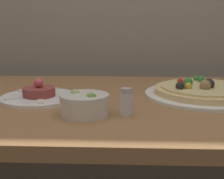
% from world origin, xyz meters
% --- Properties ---
extents(dining_table, '(1.46, 0.79, 0.78)m').
position_xyz_m(dining_table, '(0.00, 0.39, 0.68)').
color(dining_table, olive).
rests_on(dining_table, ground_plane).
extents(pizza_plate, '(0.38, 0.38, 0.06)m').
position_xyz_m(pizza_plate, '(0.28, 0.43, 0.80)').
color(pizza_plate, white).
rests_on(pizza_plate, dining_table).
extents(tartare_plate, '(0.24, 0.24, 0.07)m').
position_xyz_m(tartare_plate, '(-0.24, 0.37, 0.79)').
color(tartare_plate, white).
rests_on(tartare_plate, dining_table).
extents(small_bowl, '(0.13, 0.13, 0.06)m').
position_xyz_m(small_bowl, '(-0.08, 0.21, 0.81)').
color(small_bowl, silver).
rests_on(small_bowl, dining_table).
extents(salt_shaker, '(0.03, 0.03, 0.07)m').
position_xyz_m(salt_shaker, '(0.03, 0.21, 0.82)').
color(salt_shaker, silver).
rests_on(salt_shaker, dining_table).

